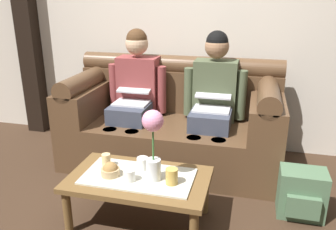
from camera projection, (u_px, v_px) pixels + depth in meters
name	position (u px, v px, depth m)	size (l,w,h in m)	color
back_wall_patterned	(186.00, 1.00, 3.34)	(6.00, 0.12, 2.90)	beige
timber_pillar	(25.00, 0.00, 3.63)	(0.20, 0.20, 2.90)	black
couch	(173.00, 123.00, 3.21)	(1.93, 0.88, 0.96)	#513823
person_left	(135.00, 91.00, 3.20)	(0.56, 0.67, 1.22)	#383D4C
person_right	(213.00, 97.00, 3.03)	(0.56, 0.67, 1.22)	#383D4C
coffee_table	(139.00, 183.00, 2.33)	(0.94, 0.55, 0.36)	brown
flower_vase	(153.00, 138.00, 2.17)	(0.14, 0.14, 0.48)	silver
snack_bowl	(110.00, 170.00, 2.30)	(0.13, 0.13, 0.10)	tan
cup_near_left	(129.00, 175.00, 2.24)	(0.08, 0.08, 0.08)	white
cup_near_right	(172.00, 176.00, 2.20)	(0.08, 0.08, 0.10)	gold
cup_far_center	(106.00, 160.00, 2.42)	(0.06, 0.06, 0.09)	#DBB77A
cup_far_left	(143.00, 164.00, 2.38)	(0.08, 0.08, 0.09)	white
backpack_right	(302.00, 194.00, 2.45)	(0.32, 0.27, 0.35)	#4C6B4C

